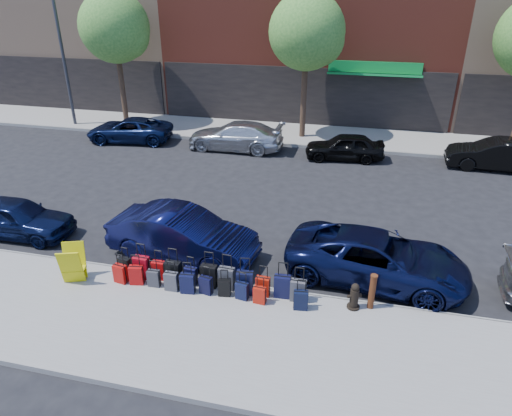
% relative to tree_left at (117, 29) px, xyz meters
% --- Properties ---
extents(ground, '(120.00, 120.00, 0.00)m').
position_rel_tree_left_xyz_m(ground, '(9.86, -9.50, -5.41)').
color(ground, black).
rests_on(ground, ground).
extents(sidewalk_near, '(60.00, 4.00, 0.15)m').
position_rel_tree_left_xyz_m(sidewalk_near, '(9.86, -16.00, -5.34)').
color(sidewalk_near, gray).
rests_on(sidewalk_near, ground).
extents(sidewalk_far, '(60.00, 4.00, 0.15)m').
position_rel_tree_left_xyz_m(sidewalk_far, '(9.86, 0.50, -5.34)').
color(sidewalk_far, gray).
rests_on(sidewalk_far, ground).
extents(curb_near, '(60.00, 0.08, 0.15)m').
position_rel_tree_left_xyz_m(curb_near, '(9.86, -13.98, -5.34)').
color(curb_near, gray).
rests_on(curb_near, ground).
extents(curb_far, '(60.00, 0.08, 0.15)m').
position_rel_tree_left_xyz_m(curb_far, '(9.86, -1.52, -5.34)').
color(curb_far, gray).
rests_on(curb_far, ground).
extents(tree_left, '(3.80, 3.80, 7.27)m').
position_rel_tree_left_xyz_m(tree_left, '(0.00, 0.00, 0.00)').
color(tree_left, black).
rests_on(tree_left, sidewalk_far).
extents(tree_center, '(3.80, 3.80, 7.27)m').
position_rel_tree_left_xyz_m(tree_center, '(10.50, 0.00, 0.00)').
color(tree_center, black).
rests_on(tree_center, sidewalk_far).
extents(streetlight, '(2.59, 0.18, 8.00)m').
position_rel_tree_left_xyz_m(streetlight, '(-2.94, -0.70, -0.75)').
color(streetlight, '#333338').
rests_on(streetlight, sidewalk_far).
extents(suitcase_front_0, '(0.38, 0.25, 0.85)m').
position_rel_tree_left_xyz_m(suitcase_front_0, '(7.29, -14.26, -4.99)').
color(suitcase_front_0, black).
rests_on(suitcase_front_0, sidewalk_near).
extents(suitcase_front_1, '(0.45, 0.26, 1.07)m').
position_rel_tree_left_xyz_m(suitcase_front_1, '(7.83, -14.31, -4.93)').
color(suitcase_front_1, maroon).
rests_on(suitcase_front_1, sidewalk_near).
extents(suitcase_front_2, '(0.38, 0.21, 0.90)m').
position_rel_tree_left_xyz_m(suitcase_front_2, '(8.32, -14.25, -4.98)').
color(suitcase_front_2, '#B20B0B').
rests_on(suitcase_front_2, sidewalk_near).
extents(suitcase_front_3, '(0.45, 0.26, 1.06)m').
position_rel_tree_left_xyz_m(suitcase_front_3, '(8.79, -14.33, -4.93)').
color(suitcase_front_3, black).
rests_on(suitcase_front_3, sidewalk_near).
extents(suitcase_front_4, '(0.37, 0.23, 0.86)m').
position_rel_tree_left_xyz_m(suitcase_front_4, '(9.29, -14.30, -4.99)').
color(suitcase_front_4, black).
rests_on(suitcase_front_4, sidewalk_near).
extents(suitcase_front_5, '(0.45, 0.25, 1.06)m').
position_rel_tree_left_xyz_m(suitcase_front_5, '(9.82, -14.27, -4.93)').
color(suitcase_front_5, black).
rests_on(suitcase_front_5, sidewalk_near).
extents(suitcase_front_6, '(0.44, 0.26, 1.04)m').
position_rel_tree_left_xyz_m(suitcase_front_6, '(10.32, -14.25, -4.94)').
color(suitcase_front_6, '#3A3A3F').
rests_on(suitcase_front_6, sidewalk_near).
extents(suitcase_front_7, '(0.48, 0.31, 1.07)m').
position_rel_tree_left_xyz_m(suitcase_front_7, '(10.86, -14.35, -4.93)').
color(suitcase_front_7, black).
rests_on(suitcase_front_7, sidewalk_near).
extents(suitcase_front_8, '(0.38, 0.22, 0.89)m').
position_rel_tree_left_xyz_m(suitcase_front_8, '(11.35, -14.32, -4.98)').
color(suitcase_front_8, '#9E180A').
rests_on(suitcase_front_8, sidewalk_near).
extents(suitcase_front_9, '(0.44, 0.26, 1.03)m').
position_rel_tree_left_xyz_m(suitcase_front_9, '(11.86, -14.27, -4.94)').
color(suitcase_front_9, black).
rests_on(suitcase_front_9, sidewalk_near).
extents(suitcase_front_10, '(0.41, 0.23, 0.99)m').
position_rel_tree_left_xyz_m(suitcase_front_10, '(12.30, -14.33, -4.95)').
color(suitcase_front_10, '#414046').
rests_on(suitcase_front_10, sidewalk_near).
extents(suitcase_back_0, '(0.40, 0.27, 0.87)m').
position_rel_tree_left_xyz_m(suitcase_back_0, '(7.35, -14.65, -4.99)').
color(suitcase_back_0, '#A60E0A').
rests_on(suitcase_back_0, sidewalk_near).
extents(suitcase_back_1, '(0.41, 0.28, 0.90)m').
position_rel_tree_left_xyz_m(suitcase_back_1, '(7.82, -14.62, -4.98)').
color(suitcase_back_1, '#AF0B0B').
rests_on(suitcase_back_1, sidewalk_near).
extents(suitcase_back_2, '(0.34, 0.21, 0.79)m').
position_rel_tree_left_xyz_m(suitcase_back_2, '(8.33, -14.61, -5.01)').
color(suitcase_back_2, '#323236').
rests_on(suitcase_back_2, sidewalk_near).
extents(suitcase_back_3, '(0.36, 0.21, 0.87)m').
position_rel_tree_left_xyz_m(suitcase_back_3, '(8.87, -14.66, -4.99)').
color(suitcase_back_3, '#3F3F44').
rests_on(suitcase_back_3, sidewalk_near).
extents(suitcase_back_4, '(0.41, 0.26, 0.92)m').
position_rel_tree_left_xyz_m(suitcase_back_4, '(9.34, -14.67, -4.98)').
color(suitcase_back_4, black).
rests_on(suitcase_back_4, sidewalk_near).
extents(suitcase_back_5, '(0.37, 0.26, 0.82)m').
position_rel_tree_left_xyz_m(suitcase_back_5, '(9.84, -14.59, -5.01)').
color(suitcase_back_5, black).
rests_on(suitcase_back_5, sidewalk_near).
extents(suitcase_back_6, '(0.35, 0.23, 0.78)m').
position_rel_tree_left_xyz_m(suitcase_back_6, '(10.35, -14.57, -5.02)').
color(suitcase_back_6, black).
rests_on(suitcase_back_6, sidewalk_near).
extents(suitcase_back_7, '(0.36, 0.24, 0.79)m').
position_rel_tree_left_xyz_m(suitcase_back_7, '(10.84, -14.60, -5.01)').
color(suitcase_back_7, black).
rests_on(suitcase_back_7, sidewalk_near).
extents(suitcase_back_8, '(0.34, 0.22, 0.77)m').
position_rel_tree_left_xyz_m(suitcase_back_8, '(11.34, -14.66, -5.02)').
color(suitcase_back_8, '#AE190B').
rests_on(suitcase_back_8, sidewalk_near).
extents(suitcase_back_10, '(0.38, 0.25, 0.86)m').
position_rel_tree_left_xyz_m(suitcase_back_10, '(12.42, -14.66, -4.99)').
color(suitcase_back_10, black).
rests_on(suitcase_back_10, sidewalk_near).
extents(fire_hydrant, '(0.37, 0.33, 0.74)m').
position_rel_tree_left_xyz_m(fire_hydrant, '(13.74, -14.30, -4.92)').
color(fire_hydrant, black).
rests_on(fire_hydrant, sidewalk_near).
extents(bollard, '(0.18, 0.18, 1.00)m').
position_rel_tree_left_xyz_m(bollard, '(14.17, -14.20, -4.75)').
color(bollard, '#38190C').
rests_on(bollard, sidewalk_near).
extents(display_rack, '(0.78, 0.82, 1.07)m').
position_rel_tree_left_xyz_m(display_rack, '(6.05, -14.87, -4.73)').
color(display_rack, '#CBC50B').
rests_on(display_rack, sidewalk_near).
extents(car_near_0, '(3.89, 1.62, 1.31)m').
position_rel_tree_left_xyz_m(car_near_0, '(2.53, -12.78, -4.75)').
color(car_near_0, '#0B1333').
rests_on(car_near_0, ground).
extents(car_near_1, '(4.80, 2.19, 1.53)m').
position_rel_tree_left_xyz_m(car_near_1, '(8.48, -12.76, -4.65)').
color(car_near_1, '#0C0F39').
rests_on(car_near_1, ground).
extents(car_near_2, '(5.33, 2.94, 1.41)m').
position_rel_tree_left_xyz_m(car_near_2, '(14.29, -12.64, -4.71)').
color(car_near_2, '#0B1133').
rests_on(car_near_2, ground).
extents(car_far_0, '(4.73, 2.65, 1.25)m').
position_rel_tree_left_xyz_m(car_far_0, '(1.41, -2.56, -4.79)').
color(car_far_0, '#0D173A').
rests_on(car_far_0, ground).
extents(car_far_1, '(4.89, 2.03, 1.41)m').
position_rel_tree_left_xyz_m(car_far_1, '(7.29, -2.54, -4.71)').
color(car_far_1, silver).
rests_on(car_far_1, ground).
extents(car_far_2, '(3.86, 1.88, 1.27)m').
position_rel_tree_left_xyz_m(car_far_2, '(12.80, -2.76, -4.78)').
color(car_far_2, black).
rests_on(car_far_2, ground).
extents(car_far_3, '(4.28, 1.64, 1.39)m').
position_rel_tree_left_xyz_m(car_far_3, '(19.55, -2.48, -4.72)').
color(car_far_3, black).
rests_on(car_far_3, ground).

